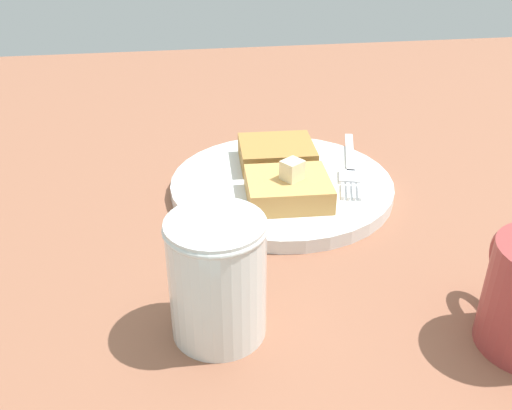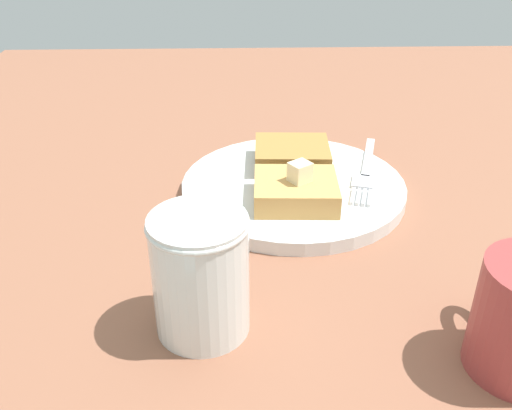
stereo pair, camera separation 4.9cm
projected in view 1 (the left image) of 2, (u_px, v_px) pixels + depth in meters
table_surface at (363, 198)px, 61.67cm from camera, size 118.99×118.99×2.39cm
plate at (282, 185)px, 60.06cm from camera, size 23.23×23.23×1.41cm
toast_slice_left at (288, 189)px, 55.64cm from camera, size 7.42×8.30×2.32cm
toast_slice_middle at (277, 154)px, 62.71cm from camera, size 7.42×8.30×2.32cm
butter_pat_primary at (292, 170)px, 54.50cm from camera, size 2.50×2.54×1.90cm
fork at (350, 168)px, 61.82cm from camera, size 15.82×5.56×0.36cm
syrup_jar at (218, 283)px, 40.02cm from camera, size 7.10×7.10×9.35cm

